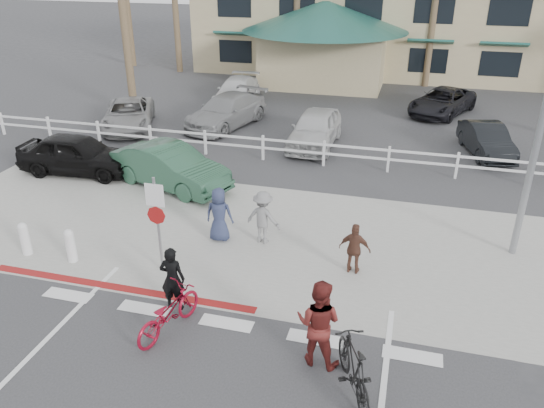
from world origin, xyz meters
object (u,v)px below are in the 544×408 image
(car_red_compact, at_px, (78,154))
(sign_post, at_px, (158,221))
(bike_red, at_px, (168,312))
(car_white_sedan, at_px, (170,167))
(bike_black, at_px, (354,368))

(car_red_compact, bearing_deg, sign_post, -135.19)
(sign_post, distance_m, bike_red, 2.65)
(car_white_sedan, bearing_deg, sign_post, -138.25)
(sign_post, relative_size, car_red_compact, 0.67)
(sign_post, relative_size, bike_black, 1.52)
(sign_post, height_order, car_red_compact, sign_post)
(bike_red, bearing_deg, car_red_compact, -30.03)
(bike_red, relative_size, car_red_compact, 0.44)
(sign_post, relative_size, bike_red, 1.53)
(car_red_compact, bearing_deg, bike_black, -129.47)
(sign_post, xyz_separation_m, car_white_sedan, (-2.07, 5.01, -0.72))
(sign_post, height_order, car_white_sedan, sign_post)
(car_white_sedan, bearing_deg, car_red_compact, 105.56)
(sign_post, xyz_separation_m, car_red_compact, (-5.85, 5.26, -0.72))
(sign_post, distance_m, car_red_compact, 7.90)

